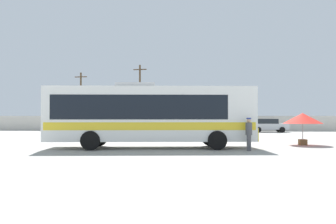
# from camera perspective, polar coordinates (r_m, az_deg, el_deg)

# --- Properties ---
(ground_plane) EXTENTS (300.00, 300.00, 0.00)m
(ground_plane) POSITION_cam_1_polar(r_m,az_deg,el_deg) (29.40, -0.15, -4.31)
(ground_plane) COLOR #A3A099
(perimeter_wall) EXTENTS (80.00, 0.30, 1.90)m
(perimeter_wall) POSITION_cam_1_polar(r_m,az_deg,el_deg) (42.15, 0.97, -1.96)
(perimeter_wall) COLOR beige
(perimeter_wall) RESTS_ON ground_plane
(coach_bus_white_yellow) EXTENTS (11.81, 3.56, 3.69)m
(coach_bus_white_yellow) POSITION_cam_1_polar(r_m,az_deg,el_deg) (18.99, -3.35, -0.28)
(coach_bus_white_yellow) COLOR white
(coach_bus_white_yellow) RESTS_ON ground_plane
(attendant_by_bus_door) EXTENTS (0.49, 0.49, 1.74)m
(attendant_by_bus_door) POSITION_cam_1_polar(r_m,az_deg,el_deg) (17.90, 13.71, -3.36)
(attendant_by_bus_door) COLOR #4C4C51
(attendant_by_bus_door) RESTS_ON ground_plane
(vendor_umbrella_near_gate_red) EXTENTS (2.43, 2.43, 2.03)m
(vendor_umbrella_near_gate_red) POSITION_cam_1_polar(r_m,az_deg,el_deg) (22.69, 22.12, -1.07)
(vendor_umbrella_near_gate_red) COLOR gray
(vendor_umbrella_near_gate_red) RESTS_ON ground_plane
(parked_car_leftmost_white) EXTENTS (4.11, 2.16, 1.54)m
(parked_car_leftmost_white) POSITION_cam_1_polar(r_m,az_deg,el_deg) (39.76, -11.55, -2.22)
(parked_car_leftmost_white) COLOR silver
(parked_car_leftmost_white) RESTS_ON ground_plane
(parked_car_second_white) EXTENTS (4.48, 2.05, 1.43)m
(parked_car_second_white) POSITION_cam_1_polar(r_m,az_deg,el_deg) (38.29, -3.51, -2.35)
(parked_car_second_white) COLOR silver
(parked_car_second_white) RESTS_ON ground_plane
(parked_car_third_red) EXTENTS (4.49, 2.21, 1.43)m
(parked_car_third_red) POSITION_cam_1_polar(r_m,az_deg,el_deg) (38.78, 4.96, -2.33)
(parked_car_third_red) COLOR red
(parked_car_third_red) RESTS_ON ground_plane
(parked_car_rightmost_silver) EXTENTS (4.30, 2.11, 1.55)m
(parked_car_rightmost_silver) POSITION_cam_1_polar(r_m,az_deg,el_deg) (40.07, 16.82, -2.18)
(parked_car_rightmost_silver) COLOR #B7BABF
(parked_car_rightmost_silver) RESTS_ON ground_plane
(utility_pole_near) EXTENTS (1.80, 0.39, 8.67)m
(utility_pole_near) POSITION_cam_1_polar(r_m,az_deg,el_deg) (44.22, -4.85, 2.73)
(utility_pole_near) COLOR #4C3823
(utility_pole_near) RESTS_ON ground_plane
(utility_pole_far) EXTENTS (1.80, 0.41, 7.97)m
(utility_pole_far) POSITION_cam_1_polar(r_m,az_deg,el_deg) (48.00, -14.76, 2.05)
(utility_pole_far) COLOR #4C3823
(utility_pole_far) RESTS_ON ground_plane
(roadside_tree_left) EXTENTS (3.77, 3.77, 5.45)m
(roadside_tree_left) POSITION_cam_1_polar(r_m,az_deg,el_deg) (48.00, -11.61, 1.65)
(roadside_tree_left) COLOR brown
(roadside_tree_left) RESTS_ON ground_plane
(roadside_tree_midleft) EXTENTS (3.70, 3.70, 5.18)m
(roadside_tree_midleft) POSITION_cam_1_polar(r_m,az_deg,el_deg) (45.38, -2.02, 1.46)
(roadside_tree_midleft) COLOR brown
(roadside_tree_midleft) RESTS_ON ground_plane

